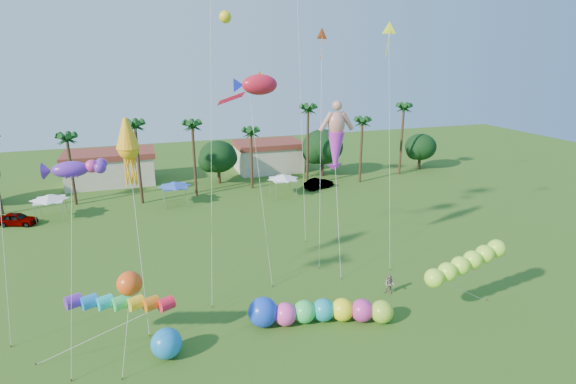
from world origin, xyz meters
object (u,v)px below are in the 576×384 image
object	(u,v)px
car_b	(319,183)
blue_ball	(166,343)
caterpillar_inflatable	(315,311)
spectator_b	(390,284)
car_a	(17,219)

from	to	relation	value
car_b	blue_ball	world-z (taller)	blue_ball
caterpillar_inflatable	blue_ball	size ratio (longest dim) A/B	5.27
caterpillar_inflatable	spectator_b	bearing A→B (deg)	29.41
car_b	blue_ball	size ratio (longest dim) A/B	2.28
caterpillar_inflatable	blue_ball	bearing A→B (deg)	-162.08
car_b	spectator_b	bearing A→B (deg)	149.92
spectator_b	caterpillar_inflatable	xyz separation A→B (m)	(-7.08, -1.84, 0.06)
car_b	caterpillar_inflatable	bearing A→B (deg)	138.52
car_a	spectator_b	bearing A→B (deg)	-111.71
car_a	car_b	world-z (taller)	car_b
car_a	blue_ball	distance (m)	32.10
car_a	caterpillar_inflatable	bearing A→B (deg)	-120.88
car_b	caterpillar_inflatable	xyz separation A→B (m)	(-12.84, -30.75, 0.15)
car_a	spectator_b	xyz separation A→B (m)	(31.55, -26.40, 0.11)
spectator_b	caterpillar_inflatable	size ratio (longest dim) A/B	0.16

